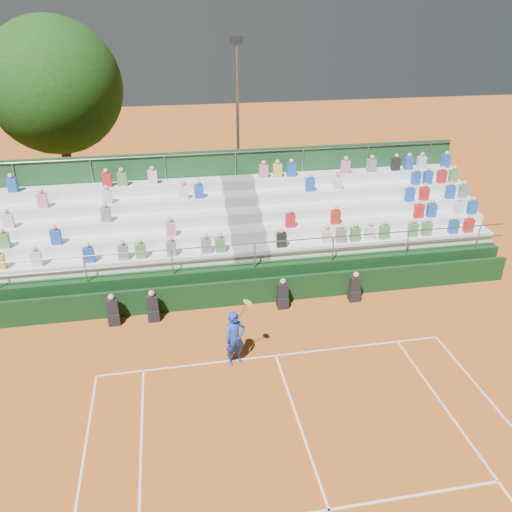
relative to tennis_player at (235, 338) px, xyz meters
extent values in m
plane|color=#BE5C1F|center=(1.30, 0.10, -0.91)|extent=(90.00, 90.00, 0.00)
cube|color=white|center=(1.30, 0.10, -0.91)|extent=(11.00, 0.06, 0.01)
cube|color=white|center=(1.30, -3.10, -0.91)|extent=(0.06, 6.40, 0.01)
cube|color=white|center=(1.30, -5.39, -0.91)|extent=(8.22, 0.06, 0.01)
cube|color=black|center=(1.30, 3.30, -0.41)|extent=(20.00, 0.15, 1.00)
cube|color=black|center=(-3.83, 2.85, -0.69)|extent=(0.40, 0.40, 0.44)
cube|color=black|center=(-3.83, 2.85, -0.21)|extent=(0.38, 0.25, 0.55)
sphere|color=tan|center=(-3.83, 2.85, 0.17)|extent=(0.22, 0.22, 0.22)
cube|color=black|center=(-2.49, 2.85, -0.69)|extent=(0.40, 0.40, 0.44)
cube|color=black|center=(-2.49, 2.85, -0.21)|extent=(0.38, 0.25, 0.55)
sphere|color=tan|center=(-2.49, 2.85, 0.17)|extent=(0.22, 0.22, 0.22)
cube|color=black|center=(2.15, 2.85, -0.69)|extent=(0.40, 0.40, 0.44)
cube|color=black|center=(2.15, 2.85, -0.21)|extent=(0.38, 0.25, 0.55)
sphere|color=tan|center=(2.15, 2.85, 0.17)|extent=(0.22, 0.22, 0.22)
cube|color=black|center=(4.90, 2.85, -0.69)|extent=(0.40, 0.40, 0.44)
cube|color=black|center=(4.90, 2.85, -0.21)|extent=(0.38, 0.25, 0.55)
sphere|color=tan|center=(4.90, 2.85, 0.17)|extent=(0.22, 0.22, 0.22)
cube|color=black|center=(1.30, 6.40, -0.31)|extent=(20.00, 5.20, 1.20)
cube|color=silver|center=(-4.05, 4.72, 0.50)|extent=(9.30, 0.85, 0.42)
cube|color=silver|center=(6.65, 4.72, 0.50)|extent=(9.30, 0.85, 0.42)
cube|color=slate|center=(1.30, 4.72, 0.50)|extent=(1.40, 0.85, 0.42)
cube|color=silver|center=(-4.05, 5.57, 0.92)|extent=(9.30, 0.85, 0.42)
cube|color=silver|center=(6.65, 5.57, 0.92)|extent=(9.30, 0.85, 0.42)
cube|color=slate|center=(1.30, 5.57, 0.92)|extent=(1.40, 0.85, 0.42)
cube|color=silver|center=(-4.05, 6.42, 1.34)|extent=(9.30, 0.85, 0.42)
cube|color=silver|center=(6.65, 6.42, 1.34)|extent=(9.30, 0.85, 0.42)
cube|color=slate|center=(1.30, 6.42, 1.34)|extent=(1.40, 0.85, 0.42)
cube|color=silver|center=(-4.05, 7.27, 1.76)|extent=(9.30, 0.85, 0.42)
cube|color=silver|center=(6.65, 7.27, 1.76)|extent=(9.30, 0.85, 0.42)
cube|color=slate|center=(1.30, 7.27, 1.76)|extent=(1.40, 0.85, 0.42)
cube|color=silver|center=(-4.05, 8.12, 2.18)|extent=(9.30, 0.85, 0.42)
cube|color=silver|center=(6.65, 8.12, 2.18)|extent=(9.30, 0.85, 0.42)
cube|color=slate|center=(1.30, 8.12, 2.18)|extent=(1.40, 0.85, 0.42)
cube|color=#1B4723|center=(1.30, 8.65, 1.29)|extent=(20.00, 0.12, 4.40)
cylinder|color=gray|center=(1.30, 3.85, 1.29)|extent=(20.00, 0.05, 0.05)
cylinder|color=gray|center=(1.30, 8.55, 3.39)|extent=(20.00, 0.05, 0.05)
cube|color=silver|center=(-6.43, 4.57, 0.99)|extent=(0.36, 0.24, 0.56)
cube|color=#1E4CB2|center=(-4.64, 4.57, 0.99)|extent=(0.36, 0.24, 0.56)
cube|color=slate|center=(-3.43, 4.57, 0.99)|extent=(0.36, 0.24, 0.56)
cube|color=#4C8C4C|center=(-2.81, 4.57, 0.99)|extent=(0.36, 0.24, 0.56)
cube|color=slate|center=(-1.70, 4.57, 0.99)|extent=(0.36, 0.24, 0.56)
cube|color=slate|center=(-0.42, 4.57, 0.99)|extent=(0.36, 0.24, 0.56)
cube|color=#4C8C4C|center=(0.11, 4.57, 0.99)|extent=(0.36, 0.24, 0.56)
cube|color=#4C8C4C|center=(-7.63, 5.42, 1.41)|extent=(0.36, 0.24, 0.56)
cube|color=#1E4CB2|center=(-5.84, 5.42, 1.41)|extent=(0.36, 0.24, 0.56)
cube|color=pink|center=(-1.66, 5.42, 1.41)|extent=(0.36, 0.24, 0.56)
cube|color=silver|center=(-7.60, 6.27, 1.83)|extent=(0.36, 0.24, 0.56)
cube|color=slate|center=(-4.07, 6.27, 1.83)|extent=(0.36, 0.24, 0.56)
cube|color=pink|center=(-6.47, 7.12, 2.25)|extent=(0.36, 0.24, 0.56)
cube|color=silver|center=(-4.04, 7.12, 2.25)|extent=(0.36, 0.24, 0.56)
cube|color=silver|center=(-1.04, 7.12, 2.25)|extent=(0.36, 0.24, 0.56)
cube|color=#1E4CB2|center=(-0.42, 7.12, 2.25)|extent=(0.36, 0.24, 0.56)
cube|color=#1E4CB2|center=(-7.69, 7.97, 2.67)|extent=(0.36, 0.24, 0.56)
cube|color=red|center=(-4.06, 7.97, 2.67)|extent=(0.36, 0.24, 0.56)
cube|color=#4C8C4C|center=(-3.46, 7.97, 2.67)|extent=(0.36, 0.24, 0.56)
cube|color=silver|center=(-2.24, 7.97, 2.67)|extent=(0.36, 0.24, 0.56)
cube|color=black|center=(2.46, 4.57, 0.99)|extent=(0.36, 0.24, 0.56)
cube|color=silver|center=(4.26, 4.57, 0.99)|extent=(0.36, 0.24, 0.56)
cube|color=slate|center=(4.84, 4.57, 0.99)|extent=(0.36, 0.24, 0.56)
cube|color=#4C8C4C|center=(5.42, 4.57, 0.99)|extent=(0.36, 0.24, 0.56)
cube|color=silver|center=(6.03, 4.57, 0.99)|extent=(0.36, 0.24, 0.56)
cube|color=#4C8C4C|center=(6.64, 4.57, 0.99)|extent=(0.36, 0.24, 0.56)
cube|color=#4C8C4C|center=(7.85, 4.57, 0.99)|extent=(0.36, 0.24, 0.56)
cube|color=#4C8C4C|center=(8.44, 4.57, 0.99)|extent=(0.36, 0.24, 0.56)
cube|color=#1E4CB2|center=(9.61, 4.57, 0.99)|extent=(0.36, 0.24, 0.56)
cube|color=red|center=(10.29, 4.57, 0.99)|extent=(0.36, 0.24, 0.56)
cube|color=red|center=(3.01, 5.42, 1.41)|extent=(0.36, 0.24, 0.56)
cube|color=red|center=(4.87, 5.42, 1.41)|extent=(0.36, 0.24, 0.56)
cube|color=red|center=(8.47, 5.42, 1.41)|extent=(0.36, 0.24, 0.56)
cube|color=#1E4CB2|center=(9.03, 5.42, 1.41)|extent=(0.36, 0.24, 0.56)
cube|color=silver|center=(10.25, 5.42, 1.41)|extent=(0.36, 0.24, 0.56)
cube|color=#1E4CB2|center=(10.88, 5.42, 1.41)|extent=(0.36, 0.24, 0.56)
cube|color=#1E4CB2|center=(8.40, 6.27, 1.83)|extent=(0.36, 0.24, 0.56)
cube|color=red|center=(9.07, 6.27, 1.83)|extent=(0.36, 0.24, 0.56)
cube|color=#1E4CB2|center=(10.27, 6.27, 1.83)|extent=(0.36, 0.24, 0.56)
cube|color=slate|center=(10.88, 6.27, 1.83)|extent=(0.36, 0.24, 0.56)
cube|color=#1E4CB2|center=(4.26, 7.12, 2.25)|extent=(0.36, 0.24, 0.56)
cube|color=silver|center=(5.46, 7.12, 2.25)|extent=(0.36, 0.24, 0.56)
cube|color=#1E4CB2|center=(9.05, 7.12, 2.25)|extent=(0.36, 0.24, 0.56)
cube|color=#1E4CB2|center=(9.60, 7.12, 2.25)|extent=(0.36, 0.24, 0.56)
cube|color=red|center=(10.26, 7.12, 2.25)|extent=(0.36, 0.24, 0.56)
cube|color=#4C8C4C|center=(10.82, 7.12, 2.25)|extent=(0.36, 0.24, 0.56)
cube|color=pink|center=(2.43, 7.97, 2.67)|extent=(0.36, 0.24, 0.56)
cube|color=gold|center=(3.03, 7.97, 2.67)|extent=(0.36, 0.24, 0.56)
cube|color=#1E4CB2|center=(3.64, 7.97, 2.67)|extent=(0.36, 0.24, 0.56)
cube|color=pink|center=(6.08, 7.97, 2.67)|extent=(0.36, 0.24, 0.56)
cube|color=slate|center=(7.28, 7.97, 2.67)|extent=(0.36, 0.24, 0.56)
cube|color=black|center=(8.43, 7.97, 2.67)|extent=(0.36, 0.24, 0.56)
cube|color=#1E4CB2|center=(9.04, 7.97, 2.67)|extent=(0.36, 0.24, 0.56)
cube|color=silver|center=(9.66, 7.97, 2.67)|extent=(0.36, 0.24, 0.56)
cube|color=#1E4CB2|center=(10.84, 7.97, 2.67)|extent=(0.36, 0.24, 0.56)
imported|color=#1638AB|center=(0.00, 0.00, 0.00)|extent=(0.78, 0.66, 1.82)
cylinder|color=gray|center=(0.25, 0.00, 0.94)|extent=(0.26, 0.03, 0.51)
cylinder|color=#E5D866|center=(0.40, 0.00, 1.24)|extent=(0.26, 0.28, 0.14)
cylinder|color=#3B2315|center=(-6.79, 14.90, 0.92)|extent=(0.50, 0.50, 3.68)
sphere|color=#12340E|center=(-6.79, 14.90, 5.41)|extent=(6.62, 6.62, 6.62)
cylinder|color=gray|center=(2.01, 12.63, 3.24)|extent=(0.16, 0.16, 8.31)
cube|color=black|center=(2.01, 12.63, 7.57)|extent=(0.60, 0.25, 0.35)
camera|label=1|loc=(-1.58, -12.26, 9.02)|focal=35.00mm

